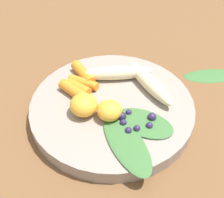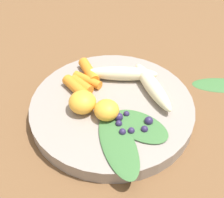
{
  "view_description": "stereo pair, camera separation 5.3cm",
  "coord_description": "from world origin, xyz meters",
  "px_view_note": "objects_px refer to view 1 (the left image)",
  "views": [
    {
      "loc": [
        -0.37,
        0.09,
        0.4
      ],
      "look_at": [
        0.0,
        0.0,
        0.04
      ],
      "focal_mm": 49.04,
      "sensor_mm": 36.0,
      "label": 1
    },
    {
      "loc": [
        -0.38,
        0.04,
        0.4
      ],
      "look_at": [
        0.0,
        0.0,
        0.04
      ],
      "focal_mm": 49.04,
      "sensor_mm": 36.0,
      "label": 2
    }
  ],
  "objects_px": {
    "banana_peeled_right": "(149,83)",
    "banana_peeled_left": "(117,73)",
    "orange_segment_near": "(109,110)",
    "kale_leaf_stray": "(212,75)",
    "bowl": "(112,108)"
  },
  "relations": [
    {
      "from": "banana_peeled_right",
      "to": "orange_segment_near",
      "type": "xyz_separation_m",
      "value": [
        -0.05,
        0.09,
        0.0
      ]
    },
    {
      "from": "orange_segment_near",
      "to": "kale_leaf_stray",
      "type": "bearing_deg",
      "value": -70.23
    },
    {
      "from": "banana_peeled_left",
      "to": "orange_segment_near",
      "type": "relative_size",
      "value": 3.24
    },
    {
      "from": "banana_peeled_right",
      "to": "banana_peeled_left",
      "type": "bearing_deg",
      "value": 35.42
    },
    {
      "from": "banana_peeled_right",
      "to": "kale_leaf_stray",
      "type": "distance_m",
      "value": 0.16
    },
    {
      "from": "kale_leaf_stray",
      "to": "bowl",
      "type": "bearing_deg",
      "value": -157.2
    },
    {
      "from": "bowl",
      "to": "banana_peeled_right",
      "type": "bearing_deg",
      "value": -73.38
    },
    {
      "from": "orange_segment_near",
      "to": "banana_peeled_left",
      "type": "bearing_deg",
      "value": -21.46
    },
    {
      "from": "bowl",
      "to": "banana_peeled_right",
      "type": "relative_size",
      "value": 2.13
    },
    {
      "from": "orange_segment_near",
      "to": "bowl",
      "type": "bearing_deg",
      "value": -21.37
    },
    {
      "from": "bowl",
      "to": "orange_segment_near",
      "type": "bearing_deg",
      "value": 158.63
    },
    {
      "from": "bowl",
      "to": "kale_leaf_stray",
      "type": "relative_size",
      "value": 2.5
    },
    {
      "from": "banana_peeled_left",
      "to": "orange_segment_near",
      "type": "distance_m",
      "value": 0.1
    },
    {
      "from": "bowl",
      "to": "orange_segment_near",
      "type": "distance_m",
      "value": 0.04
    },
    {
      "from": "bowl",
      "to": "banana_peeled_left",
      "type": "height_order",
      "value": "banana_peeled_left"
    }
  ]
}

